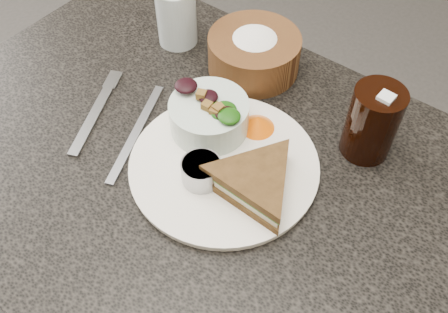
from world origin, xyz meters
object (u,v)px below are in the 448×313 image
sandwich (255,182)px  bread_basket (254,48)px  salad_bowl (209,112)px  cola_glass (373,120)px  dinner_plate (224,166)px  water_glass (176,16)px  dressing_ramekin (201,171)px  dining_table (203,264)px

sandwich → bread_basket: bearing=127.6°
salad_bowl → cola_glass: 0.26m
bread_basket → cola_glass: 0.27m
dinner_plate → bread_basket: (-0.10, 0.23, 0.04)m
water_glass → cola_glass: bearing=-3.8°
dressing_ramekin → cola_glass: 0.28m
dinner_plate → cola_glass: cola_glass is taller
sandwich → water_glass: (-0.34, 0.22, 0.02)m
salad_bowl → water_glass: (-0.20, 0.16, 0.01)m
dinner_plate → cola_glass: (0.16, 0.17, 0.06)m
dining_table → water_glass: bearing=135.8°
bread_basket → water_glass: (-0.17, -0.02, 0.01)m
dinner_plate → dining_table: bearing=-163.5°
salad_bowl → dining_table: bearing=-72.6°
dining_table → dinner_plate: size_ratio=3.34×
dining_table → sandwich: bearing=0.0°
bread_basket → water_glass: water_glass is taller
bread_basket → dressing_ramekin: bearing=-71.1°
water_glass → salad_bowl: bearing=-37.5°
water_glass → dining_table: bearing=-44.2°
dinner_plate → cola_glass: bearing=47.5°
salad_bowl → cola_glass: cola_glass is taller
dressing_ramekin → cola_glass: size_ratio=0.45×
dinner_plate → sandwich: 0.08m
dining_table → dinner_plate: dinner_plate is taller
dressing_ramekin → water_glass: (-0.26, 0.25, 0.03)m
cola_glass → bread_basket: bearing=168.9°
cola_glass → water_glass: 0.43m
dressing_ramekin → cola_glass: cola_glass is taller
salad_bowl → bread_basket: size_ratio=0.77×
dining_table → dressing_ramekin: bearing=-39.0°
bread_basket → cola_glass: cola_glass is taller
salad_bowl → dressing_ramekin: 0.11m
sandwich → dressing_ramekin: bearing=-156.6°
dinner_plate → water_glass: size_ratio=2.56×
dining_table → cola_glass: size_ratio=7.22×
bread_basket → sandwich: bearing=-54.4°
sandwich → salad_bowl: 0.15m
dining_table → dressing_ramekin: (0.04, -0.03, 0.41)m
sandwich → dressing_ramekin: sandwich is taller
bread_basket → dinner_plate: bearing=-65.7°
salad_bowl → dinner_plate: bearing=-34.9°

